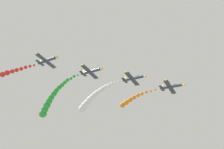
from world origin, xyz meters
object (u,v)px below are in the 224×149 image
(airplane_left_inner, at_px, (133,78))
(airplane_left_outer, at_px, (47,60))
(airplane_right_inner, at_px, (91,71))
(airplane_lead, at_px, (171,87))

(airplane_left_inner, bearing_deg, airplane_left_outer, -39.05)
(airplane_right_inner, relative_size, airplane_left_outer, 1.00)
(airplane_lead, height_order, airplane_left_outer, airplane_left_outer)
(airplane_left_inner, distance_m, airplane_left_outer, 33.62)
(airplane_lead, distance_m, airplane_left_inner, 16.25)
(airplane_left_outer, bearing_deg, airplane_left_inner, 140.95)
(airplane_lead, relative_size, airplane_right_inner, 1.00)
(airplane_left_outer, bearing_deg, airplane_right_inner, 143.85)
(airplane_lead, distance_m, airplane_right_inner, 33.24)
(airplane_lead, relative_size, airplane_left_inner, 1.00)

